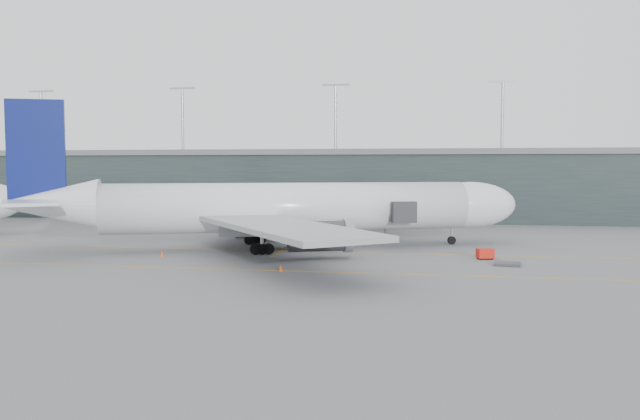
# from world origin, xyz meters

# --- Properties ---
(ground) EXTENTS (320.00, 320.00, 0.00)m
(ground) POSITION_xyz_m (0.00, 0.00, 0.00)
(ground) COLOR #5B5B60
(ground) RESTS_ON ground
(taxiline_a) EXTENTS (160.00, 0.25, 0.02)m
(taxiline_a) POSITION_xyz_m (0.00, -4.00, 0.01)
(taxiline_a) COLOR #C17D12
(taxiline_a) RESTS_ON ground
(taxiline_b) EXTENTS (160.00, 0.25, 0.02)m
(taxiline_b) POSITION_xyz_m (0.00, -20.00, 0.01)
(taxiline_b) COLOR #C17D12
(taxiline_b) RESTS_ON ground
(taxiline_lead_main) EXTENTS (0.25, 60.00, 0.02)m
(taxiline_lead_main) POSITION_xyz_m (5.00, 20.00, 0.01)
(taxiline_lead_main) COLOR #C17D12
(taxiline_lead_main) RESTS_ON ground
(terminal) EXTENTS (240.00, 36.00, 29.00)m
(terminal) POSITION_xyz_m (-0.00, 58.00, 7.62)
(terminal) COLOR #1E2929
(terminal) RESTS_ON ground
(main_aircraft) EXTENTS (69.68, 64.33, 20.24)m
(main_aircraft) POSITION_xyz_m (5.08, -1.59, 5.68)
(main_aircraft) COLOR silver
(main_aircraft) RESTS_ON ground
(jet_bridge) EXTENTS (16.31, 43.56, 6.80)m
(jet_bridge) POSITION_xyz_m (15.95, 24.35, 5.09)
(jet_bridge) COLOR #28292D
(jet_bridge) RESTS_ON ground
(gse_cart) EXTENTS (2.27, 1.80, 1.35)m
(gse_cart) POSITION_xyz_m (31.83, -7.46, 0.75)
(gse_cart) COLOR red
(gse_cart) RESTS_ON ground
(baggage_dolly) EXTENTS (3.28, 2.78, 0.30)m
(baggage_dolly) POSITION_xyz_m (33.96, -11.88, 0.18)
(baggage_dolly) COLOR #36363A
(baggage_dolly) RESTS_ON ground
(uld_a) EXTENTS (2.59, 2.30, 1.99)m
(uld_a) POSITION_xyz_m (-4.94, 10.24, 1.05)
(uld_a) COLOR #3B3B40
(uld_a) RESTS_ON ground
(uld_b) EXTENTS (2.60, 2.37, 1.92)m
(uld_b) POSITION_xyz_m (-2.03, 12.12, 1.01)
(uld_b) COLOR #3B3B40
(uld_b) RESTS_ON ground
(uld_c) EXTENTS (2.73, 2.47, 2.04)m
(uld_c) POSITION_xyz_m (-1.39, 9.57, 1.07)
(uld_c) COLOR #3B3B40
(uld_c) RESTS_ON ground
(cone_nose) EXTENTS (0.46, 0.46, 0.74)m
(cone_nose) POSITION_xyz_m (32.58, -5.12, 0.37)
(cone_nose) COLOR #DC440C
(cone_nose) RESTS_ON ground
(cone_wing_stbd) EXTENTS (0.49, 0.49, 0.78)m
(cone_wing_stbd) POSITION_xyz_m (8.74, -20.48, 0.39)
(cone_wing_stbd) COLOR #CA480B
(cone_wing_stbd) RESTS_ON ground
(cone_wing_port) EXTENTS (0.49, 0.49, 0.79)m
(cone_wing_port) POSITION_xyz_m (7.28, 11.13, 0.39)
(cone_wing_port) COLOR #D93E0C
(cone_wing_port) RESTS_ON ground
(cone_tail) EXTENTS (0.48, 0.48, 0.76)m
(cone_tail) POSITION_xyz_m (-8.94, -11.89, 0.38)
(cone_tail) COLOR #FF4C0E
(cone_tail) RESTS_ON ground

